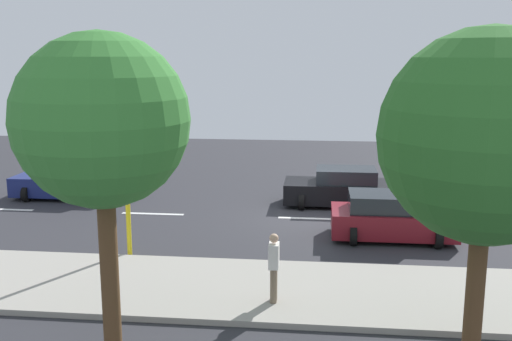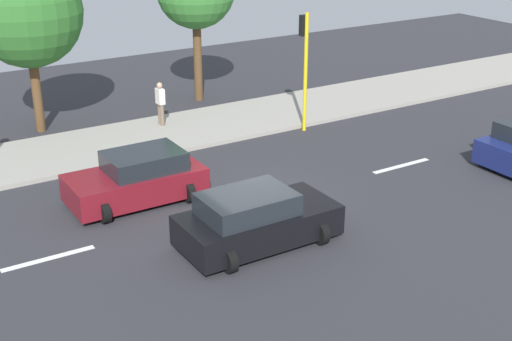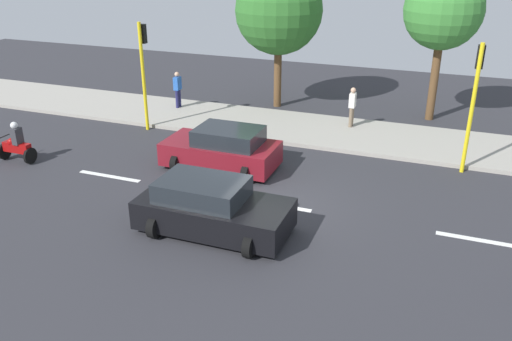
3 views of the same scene
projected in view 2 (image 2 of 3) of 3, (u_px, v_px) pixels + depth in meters
ground_plane at (250, 207)px, 20.95m from camera, size 40.00×60.00×0.10m
sidewalk at (152, 136)px, 26.40m from camera, size 4.00×60.00×0.15m
lane_stripe_north at (401, 166)px, 23.84m from camera, size 0.20×2.40×0.01m
lane_stripe_mid at (250, 206)px, 20.92m from camera, size 0.20×2.40×0.01m
lane_stripe_south at (49, 259)px, 18.00m from camera, size 0.20×2.40×0.01m
car_black at (256, 220)px, 18.46m from camera, size 2.37×4.22×1.52m
car_maroon at (137, 179)px, 21.00m from camera, size 2.36×4.00×1.52m
pedestrian_near_signal at (160, 102)px, 27.06m from camera, size 0.40×0.24×1.69m
traffic_light_midblock at (305, 55)px, 26.22m from camera, size 0.49×0.24×4.50m
street_tree_center at (27, 13)px, 25.49m from camera, size 4.02×4.02×6.53m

